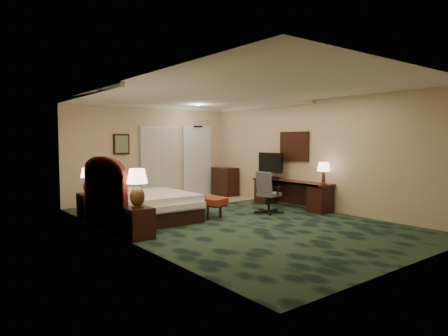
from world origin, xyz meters
TOP-DOWN VIEW (x-y plane):
  - floor at (0.00, 0.00)m, footprint 5.00×7.50m
  - ceiling at (0.00, 0.00)m, footprint 5.00×7.50m
  - wall_back at (0.00, 3.75)m, footprint 5.00×0.00m
  - wall_front at (0.00, -3.75)m, footprint 5.00×0.00m
  - wall_left at (-2.50, 0.00)m, footprint 0.00×7.50m
  - wall_right at (2.50, 0.00)m, footprint 0.00×7.50m
  - crown_molding at (0.00, 0.00)m, footprint 5.00×7.50m
  - tile_patch at (0.90, 2.90)m, footprint 3.20×1.70m
  - headboard at (-2.44, 1.00)m, footprint 0.12×2.00m
  - entry_door at (1.55, 3.72)m, footprint 1.02×0.06m
  - closet_doors at (0.25, 3.71)m, footprint 1.20×0.06m
  - wall_art at (-0.90, 3.71)m, footprint 0.45×0.06m
  - wall_mirror at (2.46, 0.60)m, footprint 0.05×0.95m
  - bed at (-1.48, 1.14)m, footprint 1.83×1.70m
  - nightstand_near at (-2.26, -0.10)m, footprint 0.43×0.50m
  - nightstand_far at (-2.27, 2.34)m, footprint 0.42×0.49m
  - lamp_near at (-2.28, -0.12)m, footprint 0.41×0.41m
  - lamp_far at (-2.30, 2.30)m, footprint 0.37×0.37m
  - bed_bench at (-0.21, 0.98)m, footprint 0.79×1.33m
  - desk at (2.23, 0.47)m, footprint 0.51×2.35m
  - tv at (2.21, 1.22)m, footprint 0.11×0.90m
  - desk_lamp at (2.19, -0.56)m, footprint 0.31×0.31m
  - desk_chair at (1.19, 0.21)m, footprint 0.69×0.66m
  - minibar at (2.22, 3.20)m, footprint 0.46×0.82m

SIDE VIEW (x-z plane):
  - floor at x=0.00m, z-range 0.00..0.00m
  - tile_patch at x=0.90m, z-range 0.00..0.01m
  - bed_bench at x=-0.21m, z-range 0.00..0.42m
  - nightstand_far at x=-2.27m, z-range 0.00..0.53m
  - nightstand_near at x=-2.26m, z-range 0.00..0.54m
  - bed at x=-1.48m, z-range 0.00..0.58m
  - desk at x=2.23m, z-range 0.00..0.68m
  - minibar at x=2.22m, z-range 0.00..0.87m
  - desk_chair at x=1.19m, z-range 0.00..0.99m
  - headboard at x=-2.44m, z-range 0.00..1.40m
  - lamp_far at x=-2.30m, z-range 0.53..1.11m
  - lamp_near at x=-2.28m, z-range 0.54..1.22m
  - desk_lamp at x=2.19m, z-range 0.68..1.21m
  - tv at x=2.21m, z-range 0.68..1.37m
  - entry_door at x=1.55m, z-range -0.04..2.14m
  - closet_doors at x=0.25m, z-range 0.00..2.10m
  - wall_back at x=0.00m, z-range 0.00..2.70m
  - wall_front at x=0.00m, z-range 0.00..2.70m
  - wall_left at x=-2.50m, z-range 0.00..2.70m
  - wall_right at x=2.50m, z-range 0.00..2.70m
  - wall_mirror at x=2.46m, z-range 1.18..1.93m
  - wall_art at x=-0.90m, z-range 1.33..1.88m
  - crown_molding at x=0.00m, z-range 2.60..2.70m
  - ceiling at x=0.00m, z-range 2.70..2.70m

